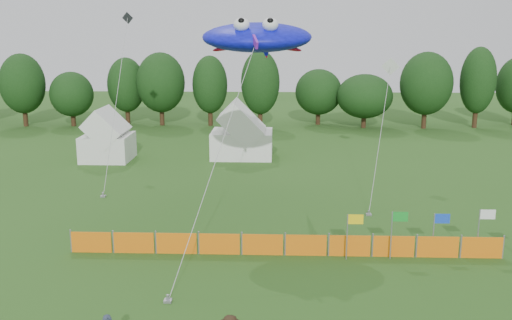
{
  "coord_description": "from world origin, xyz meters",
  "views": [
    {
      "loc": [
        0.82,
        -15.72,
        10.18
      ],
      "look_at": [
        0.0,
        6.0,
        5.2
      ],
      "focal_mm": 40.0,
      "sensor_mm": 36.0,
      "label": 1
    }
  ],
  "objects_px": {
    "barrier_fence": "(284,245)",
    "stingray_kite": "(258,38)",
    "tent_left": "(107,139)",
    "tent_right": "(242,136)"
  },
  "relations": [
    {
      "from": "barrier_fence",
      "to": "stingray_kite",
      "type": "bearing_deg",
      "value": 103.63
    },
    {
      "from": "stingray_kite",
      "to": "tent_right",
      "type": "bearing_deg",
      "value": 96.89
    },
    {
      "from": "tent_right",
      "to": "barrier_fence",
      "type": "height_order",
      "value": "tent_right"
    },
    {
      "from": "tent_left",
      "to": "tent_right",
      "type": "xyz_separation_m",
      "value": [
        10.64,
        1.51,
        0.09
      ]
    },
    {
      "from": "stingray_kite",
      "to": "barrier_fence",
      "type": "bearing_deg",
      "value": -76.37
    },
    {
      "from": "barrier_fence",
      "to": "stingray_kite",
      "type": "relative_size",
      "value": 1.1
    },
    {
      "from": "tent_right",
      "to": "stingray_kite",
      "type": "height_order",
      "value": "stingray_kite"
    },
    {
      "from": "stingray_kite",
      "to": "tent_left",
      "type": "bearing_deg",
      "value": 132.89
    },
    {
      "from": "tent_left",
      "to": "tent_right",
      "type": "relative_size",
      "value": 0.76
    },
    {
      "from": "tent_left",
      "to": "stingray_kite",
      "type": "distance_m",
      "value": 19.99
    }
  ]
}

